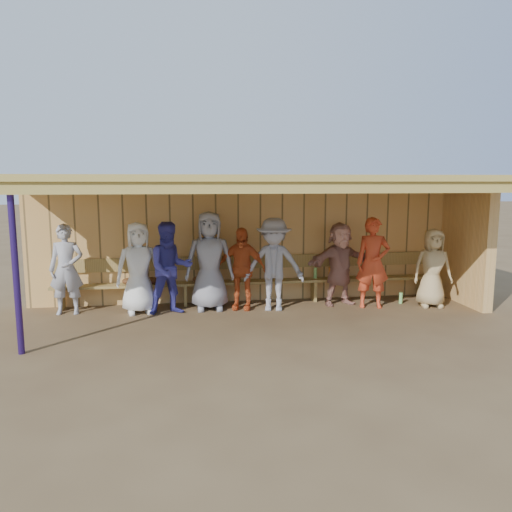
{
  "coord_description": "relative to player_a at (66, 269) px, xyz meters",
  "views": [
    {
      "loc": [
        -1.32,
        -8.55,
        2.42
      ],
      "look_at": [
        0.0,
        0.35,
        1.05
      ],
      "focal_mm": 35.0,
      "sensor_mm": 36.0,
      "label": 1
    }
  ],
  "objects": [
    {
      "name": "player_d",
      "position": [
        3.17,
        -0.12,
        -0.05
      ],
      "size": [
        0.98,
        0.63,
        1.55
      ],
      "primitive_type": "imported",
      "rotation": [
        0.0,
        0.0,
        -0.3
      ],
      "color": "#CC4F20",
      "rests_on": "ground"
    },
    {
      "name": "player_c",
      "position": [
        1.86,
        -0.28,
        0.02
      ],
      "size": [
        0.95,
        0.82,
        1.69
      ],
      "primitive_type": "imported",
      "rotation": [
        0.0,
        0.0,
        0.24
      ],
      "color": "#3B389C",
      "rests_on": "ground"
    },
    {
      "name": "dugout_structure",
      "position": [
        3.8,
        -0.05,
        0.87
      ],
      "size": [
        8.8,
        3.2,
        2.5
      ],
      "color": "#E3AC61",
      "rests_on": "ground"
    },
    {
      "name": "ground",
      "position": [
        3.41,
        -0.73,
        -0.82
      ],
      "size": [
        90.0,
        90.0,
        0.0
      ],
      "primitive_type": "plane",
      "color": "brown",
      "rests_on": "ground"
    },
    {
      "name": "player_h",
      "position": [
        6.83,
        -0.47,
        -0.07
      ],
      "size": [
        0.8,
        0.58,
        1.51
      ],
      "primitive_type": "imported",
      "rotation": [
        0.0,
        0.0,
        -0.14
      ],
      "color": "tan",
      "rests_on": "ground"
    },
    {
      "name": "player_g",
      "position": [
        5.66,
        -0.36,
        0.04
      ],
      "size": [
        0.71,
        0.55,
        1.73
      ],
      "primitive_type": "imported",
      "rotation": [
        0.0,
        0.0,
        -0.23
      ],
      "color": "#D14221",
      "rests_on": "ground"
    },
    {
      "name": "bench",
      "position": [
        3.41,
        0.38,
        -0.3
      ],
      "size": [
        7.6,
        0.34,
        0.93
      ],
      "color": "#A78847",
      "rests_on": "ground"
    },
    {
      "name": "dugout_equipment",
      "position": [
        2.58,
        0.25,
        -0.33
      ],
      "size": [
        6.2,
        0.62,
        0.8
      ],
      "color": "#C37917",
      "rests_on": "ground"
    },
    {
      "name": "player_f",
      "position": [
        5.11,
        -0.06,
        -0.01
      ],
      "size": [
        1.57,
        0.79,
        1.62
      ],
      "primitive_type": "imported",
      "rotation": [
        0.0,
        0.0,
        0.22
      ],
      "color": "tan",
      "rests_on": "ground"
    },
    {
      "name": "player_e",
      "position": [
        3.76,
        -0.29,
        0.04
      ],
      "size": [
        1.23,
        0.86,
        1.74
      ],
      "primitive_type": "imported",
      "rotation": [
        0.0,
        0.0,
        -0.2
      ],
      "color": "#95949C",
      "rests_on": "ground"
    },
    {
      "name": "player_a",
      "position": [
        0.0,
        0.0,
        0.0
      ],
      "size": [
        0.6,
        0.4,
        1.65
      ],
      "primitive_type": "imported",
      "rotation": [
        0.0,
        0.0,
        0.0
      ],
      "color": "#9D9DA5",
      "rests_on": "ground"
    },
    {
      "name": "player_b",
      "position": [
        1.29,
        -0.12,
        0.02
      ],
      "size": [
        0.91,
        0.68,
        1.68
      ],
      "primitive_type": "imported",
      "rotation": [
        0.0,
        0.0,
        0.19
      ],
      "color": "white",
      "rests_on": "ground"
    },
    {
      "name": "player_extra",
      "position": [
        2.58,
        -0.06,
        0.1
      ],
      "size": [
        0.92,
        0.61,
        1.86
      ],
      "primitive_type": "imported",
      "rotation": [
        0.0,
        0.0,
        -0.02
      ],
      "color": "gray",
      "rests_on": "ground"
    }
  ]
}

